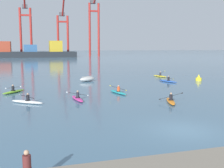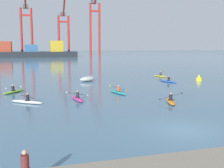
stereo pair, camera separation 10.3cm
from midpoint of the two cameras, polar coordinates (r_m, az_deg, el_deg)
The scene contains 15 objects.
ground_plane at distance 17.61m, azimuth 14.59°, elevation -9.38°, with size 800.00×800.00×0.00m, color #476B84.
container_barge at distance 143.42m, azimuth -16.59°, elevation 6.41°, with size 45.07×9.59×8.27m.
gantry_crane_west_mid at distance 155.15m, azimuth -17.63°, elevation 11.85°, with size 6.50×15.38×35.28m.
gantry_crane_east_mid at distance 156.91m, azimuth -10.24°, elevation 11.47°, with size 6.63×15.84×33.35m.
gantry_crane_east at distance 156.81m, azimuth -3.74°, elevation 12.82°, with size 6.35×17.01×37.06m.
capsized_dinghy at distance 41.04m, azimuth -5.25°, elevation 1.03°, with size 2.82×2.15×0.76m.
channel_buoy at distance 43.75m, azimuth 17.57°, elevation 1.13°, with size 0.90×0.90×1.00m.
kayak_magenta at distance 26.73m, azimuth -7.33°, elevation -2.97°, with size 2.24×3.44×0.95m.
kayak_yellow at distance 47.78m, azimuth 9.92°, elevation 1.68°, with size 2.14×3.44×1.03m.
kayak_orange at distance 25.88m, azimuth 12.04°, elevation -3.43°, with size 2.10×3.40×0.99m.
kayak_lime at distance 32.61m, azimuth -19.93°, elevation -1.44°, with size 2.55×3.06×0.95m.
kayak_teal at distance 30.24m, azimuth 1.19°, elevation -1.66°, with size 2.16×3.45×1.02m.
kayak_white at distance 26.20m, azimuth -17.39°, elevation -3.48°, with size 3.06×2.55×1.04m.
kayak_blue at distance 40.88m, azimuth 11.54°, elevation 0.63°, with size 2.15×3.41×0.95m.
seated_onlooker at distance 10.67m, azimuth -17.62°, elevation -15.50°, with size 0.32×0.30×0.90m.
Camera 1 is at (-8.84, -14.36, 5.10)m, focal length 43.81 mm.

